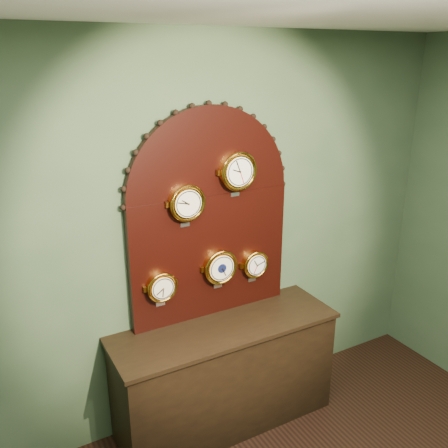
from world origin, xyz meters
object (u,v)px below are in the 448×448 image
roman_clock (187,203)px  hygrometer (161,287)px  display_board (210,209)px  barometer (220,267)px  shop_counter (225,376)px  tide_clock (255,264)px  arabic_clock (238,171)px

roman_clock → hygrometer: size_ratio=1.14×
display_board → barometer: 0.42m
barometer → shop_counter: bearing=-104.7°
hygrometer → tide_clock: tide_clock is taller
shop_counter → display_board: bearing=90.0°
barometer → arabic_clock: bearing=-0.1°
display_board → hygrometer: 0.62m
shop_counter → roman_clock: (-0.21, 0.15, 1.32)m
hygrometer → tide_clock: bearing=0.0°
shop_counter → hygrometer: size_ratio=6.05×
hygrometer → shop_counter: bearing=-20.8°
display_board → tide_clock: (0.33, -0.07, -0.46)m
arabic_clock → display_board: bearing=159.3°
arabic_clock → tide_clock: bearing=0.6°
roman_clock → shop_counter: bearing=-36.7°
barometer → hygrometer: bearing=179.8°
roman_clock → arabic_clock: (0.38, -0.00, 0.17)m
arabic_clock → tide_clock: 0.73m
roman_clock → hygrometer: 0.59m
roman_clock → tide_clock: roman_clock is taller
display_board → barometer: bearing=-59.4°
shop_counter → roman_clock: 1.35m
arabic_clock → roman_clock: bearing=179.9°
roman_clock → barometer: 0.57m
display_board → hygrometer: display_board is taller
arabic_clock → tide_clock: arabic_clock is taller
arabic_clock → tide_clock: size_ratio=1.24×
arabic_clock → hygrometer: size_ratio=1.22×
shop_counter → roman_clock: size_ratio=5.31×
tide_clock → hygrometer: bearing=-180.0°
tide_clock → display_board: bearing=168.8°
barometer → tide_clock: barometer is taller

